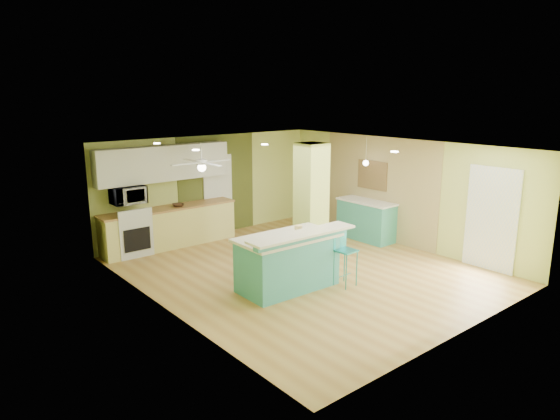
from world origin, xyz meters
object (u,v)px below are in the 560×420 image
at_px(side_counter, 366,220).
at_px(canister, 298,229).
at_px(bar_stool, 343,248).
at_px(fruit_bowl, 178,205).
at_px(peninsula, 288,261).

bearing_deg(side_counter, canister, -160.17).
xyz_separation_m(bar_stool, fruit_bowl, (-1.15, 4.15, 0.26)).
height_order(side_counter, canister, canister).
relative_size(bar_stool, canister, 7.38).
bearing_deg(fruit_bowl, peninsula, -85.94).
bearing_deg(peninsula, bar_stool, -28.57).
xyz_separation_m(peninsula, fruit_bowl, (-0.26, 3.64, 0.44)).
xyz_separation_m(side_counter, canister, (-3.27, -1.18, 0.59)).
bearing_deg(fruit_bowl, bar_stool, -74.48).
bearing_deg(side_counter, peninsula, -161.07).
distance_m(peninsula, bar_stool, 1.05).
relative_size(peninsula, fruit_bowl, 7.98).
distance_m(peninsula, side_counter, 3.74).
bearing_deg(fruit_bowl, side_counter, -32.55).
bearing_deg(side_counter, bar_stool, -146.86).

